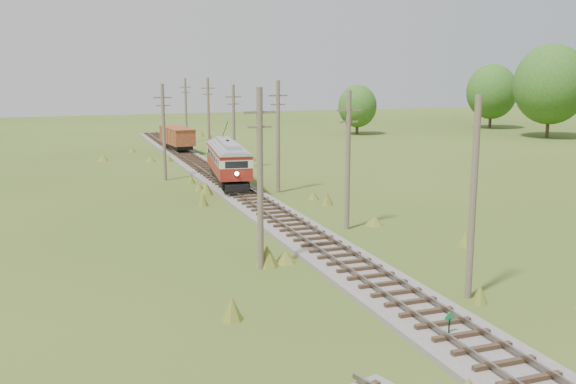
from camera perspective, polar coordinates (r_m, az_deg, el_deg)
name	(u,v)px	position (r m, az deg, el deg)	size (l,w,h in m)	color
ground	(478,355)	(24.03, 16.52, -13.72)	(260.00, 260.00, 0.00)	#354C17
railbed_main	(231,186)	(54.01, -5.11, 0.52)	(3.60, 96.00, 0.57)	#605B54
switch_marker	(449,323)	(24.80, 14.14, -11.23)	(0.45, 0.06, 1.08)	black
streetcar	(228,159)	(54.42, -5.37, 2.96)	(3.98, 11.23, 5.08)	black
gondola	(177,137)	(78.24, -9.83, 4.85)	(3.18, 7.67, 2.48)	black
gravel_pile	(226,157)	(69.72, -5.55, 3.07)	(2.83, 3.00, 1.03)	gray
utility_pole_r_1	(473,199)	(28.32, 16.14, -0.61)	(0.30, 0.30, 8.80)	brown
utility_pole_r_2	(348,159)	(39.52, 5.35, 2.94)	(1.60, 0.30, 8.60)	brown
utility_pole_r_3	(278,136)	(51.45, -0.88, 5.03)	(1.60, 0.30, 9.00)	brown
utility_pole_r_4	(234,126)	(63.82, -4.84, 5.84)	(1.60, 0.30, 8.40)	brown
utility_pole_r_5	(209,115)	(76.49, -7.08, 6.81)	(1.60, 0.30, 8.90)	brown
utility_pole_r_6	(186,110)	(89.16, -9.06, 7.24)	(1.60, 0.30, 8.70)	brown
utility_pole_l_a	(260,178)	(31.26, -2.49, 1.28)	(1.60, 0.30, 9.00)	brown
utility_pole_l_b	(164,131)	(58.38, -10.98, 5.32)	(1.60, 0.30, 8.60)	brown
tree_right_4	(551,84)	(101.13, 22.32, 8.84)	(10.50, 10.50, 13.53)	#38281C
tree_right_5	(492,92)	(114.80, 17.66, 8.50)	(8.40, 8.40, 10.82)	#38281C
tree_mid_b	(357,106)	(99.53, 6.19, 7.59)	(5.88, 5.88, 7.57)	#38281C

